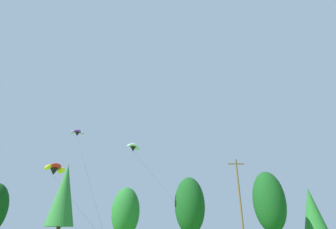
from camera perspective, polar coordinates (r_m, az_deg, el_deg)
name	(u,v)px	position (r m, az deg, el deg)	size (l,w,h in m)	color
treeline_tree_c	(64,194)	(51.63, -21.60, -15.75)	(4.72, 4.72, 14.18)	#472D19
treeline_tree_d	(126,212)	(44.19, -9.15, -20.05)	(4.34, 4.34, 9.39)	#472D19
treeline_tree_e	(190,205)	(44.40, 4.72, -18.95)	(4.79, 4.79, 11.08)	#472D19
treeline_tree_f	(269,201)	(47.34, 21.02, -17.14)	(5.05, 5.05, 12.04)	#472D19
treeline_tree_g	(312,210)	(52.68, 28.71, -17.67)	(3.77, 3.77, 9.88)	#472D19
utility_pole	(240,203)	(36.46, 15.35, -17.89)	(2.20, 0.26, 11.73)	brown
parafoil_kite_high_red_yellow	(55,169)	(44.34, -23.30, -10.74)	(12.65, 14.71, 10.88)	red
parafoil_kite_mid_white	(133,147)	(42.64, -7.47, -7.00)	(11.11, 13.32, 14.59)	white
parafoil_kite_far_purple	(77,133)	(50.21, -19.00, -3.76)	(11.49, 18.20, 18.14)	purple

